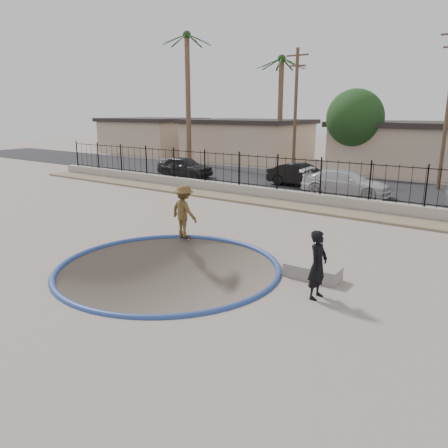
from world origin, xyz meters
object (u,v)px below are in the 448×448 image
skateboard (185,237)px  car_c (345,183)px  skater (184,213)px  concrete_ledge (312,272)px  car_b (302,175)px  videographer (318,265)px  car_a (185,167)px

skateboard → car_c: 12.04m
skater → skateboard: skater is taller
concrete_ledge → car_b: (-7.34, 14.17, 0.56)m
videographer → car_a: bearing=51.2°
videographer → concrete_ledge: videographer is taller
concrete_ledge → car_a: car_a is taller
car_b → concrete_ledge: bearing=-152.1°
car_c → car_b: bearing=64.8°
skater → car_a: skater is taller
skater → car_c: size_ratio=0.39×
skater → videographer: bearing=171.2°
car_a → skater: bearing=-141.3°
concrete_ledge → car_b: car_b is taller
videographer → car_a: size_ratio=0.42×
skater → concrete_ledge: (5.72, -0.91, -0.79)m
skateboard → concrete_ledge: bearing=-12.8°
car_b → car_c: 3.70m
concrete_ledge → car_c: car_c is taller
skateboard → videographer: size_ratio=0.40×
skater → car_b: skater is taller
skateboard → concrete_ledge: (5.72, -0.91, 0.15)m
car_b → car_a: bearing=98.3°
skater → car_a: size_ratio=0.46×
videographer → car_a: 21.97m
car_a → car_b: (8.80, 1.21, -0.01)m
videographer → car_b: 17.32m
skateboard → car_a: (-10.42, 12.05, 0.72)m
videographer → concrete_ledge: size_ratio=1.14×
videographer → car_c: (-4.58, 13.98, -0.15)m
skater → car_a: (-10.42, 12.05, -0.22)m
skater → concrete_ledge: bearing=-179.5°
car_b → videographer: bearing=-152.0°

